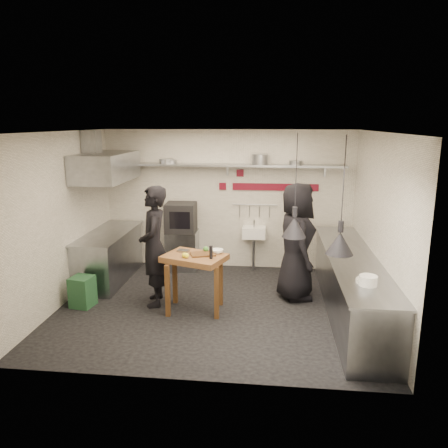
# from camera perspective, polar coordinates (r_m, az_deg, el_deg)

# --- Properties ---
(floor) EXTENTS (5.00, 5.00, 0.00)m
(floor) POSITION_cam_1_polar(r_m,az_deg,el_deg) (7.26, -1.25, -10.73)
(floor) COLOR black
(floor) RESTS_ON ground
(ceiling) EXTENTS (5.00, 5.00, 0.00)m
(ceiling) POSITION_cam_1_polar(r_m,az_deg,el_deg) (6.64, -1.37, 11.95)
(ceiling) COLOR silver
(ceiling) RESTS_ON floor
(wall_back) EXTENTS (5.00, 0.04, 2.80)m
(wall_back) POSITION_cam_1_polar(r_m,az_deg,el_deg) (8.86, 0.48, 3.17)
(wall_back) COLOR silver
(wall_back) RESTS_ON floor
(wall_front) EXTENTS (5.00, 0.04, 2.80)m
(wall_front) POSITION_cam_1_polar(r_m,az_deg,el_deg) (4.82, -4.62, -5.56)
(wall_front) COLOR silver
(wall_front) RESTS_ON floor
(wall_left) EXTENTS (0.04, 4.20, 2.80)m
(wall_left) POSITION_cam_1_polar(r_m,az_deg,el_deg) (7.55, -20.46, 0.56)
(wall_left) COLOR silver
(wall_left) RESTS_ON floor
(wall_right) EXTENTS (0.04, 4.20, 2.80)m
(wall_right) POSITION_cam_1_polar(r_m,az_deg,el_deg) (6.95, 19.59, -0.43)
(wall_right) COLOR silver
(wall_right) RESTS_ON floor
(red_band_horiz) EXTENTS (1.70, 0.02, 0.14)m
(red_band_horiz) POSITION_cam_1_polar(r_m,az_deg,el_deg) (8.75, 6.70, 4.81)
(red_band_horiz) COLOR maroon
(red_band_horiz) RESTS_ON wall_back
(red_band_vert) EXTENTS (0.14, 0.02, 1.10)m
(red_band_vert) POSITION_cam_1_polar(r_m,az_deg,el_deg) (8.85, 10.50, 1.62)
(red_band_vert) COLOR maroon
(red_band_vert) RESTS_ON wall_back
(red_tile_a) EXTENTS (0.14, 0.02, 0.14)m
(red_tile_a) POSITION_cam_1_polar(r_m,az_deg,el_deg) (8.74, 2.12, 6.66)
(red_tile_a) COLOR maroon
(red_tile_a) RESTS_ON wall_back
(red_tile_b) EXTENTS (0.14, 0.02, 0.14)m
(red_tile_b) POSITION_cam_1_polar(r_m,az_deg,el_deg) (8.80, -0.18, 4.95)
(red_tile_b) COLOR maroon
(red_tile_b) RESTS_ON wall_back
(back_shelf) EXTENTS (4.60, 0.34, 0.04)m
(back_shelf) POSITION_cam_1_polar(r_m,az_deg,el_deg) (8.58, 0.37, 7.70)
(back_shelf) COLOR gray
(back_shelf) RESTS_ON wall_back
(shelf_bracket_left) EXTENTS (0.04, 0.06, 0.24)m
(shelf_bracket_left) POSITION_cam_1_polar(r_m,az_deg,el_deg) (9.13, -11.57, 7.13)
(shelf_bracket_left) COLOR gray
(shelf_bracket_left) RESTS_ON wall_back
(shelf_bracket_mid) EXTENTS (0.04, 0.06, 0.24)m
(shelf_bracket_mid) POSITION_cam_1_polar(r_m,az_deg,el_deg) (8.74, 0.47, 7.14)
(shelf_bracket_mid) COLOR gray
(shelf_bracket_mid) RESTS_ON wall_back
(shelf_bracket_right) EXTENTS (0.04, 0.06, 0.24)m
(shelf_bracket_right) POSITION_cam_1_polar(r_m,az_deg,el_deg) (8.75, 13.03, 6.81)
(shelf_bracket_right) COLOR gray
(shelf_bracket_right) RESTS_ON wall_back
(pan_far_left) EXTENTS (0.39, 0.39, 0.09)m
(pan_far_left) POSITION_cam_1_polar(r_m,az_deg,el_deg) (8.78, -7.48, 8.14)
(pan_far_left) COLOR gray
(pan_far_left) RESTS_ON back_shelf
(pan_mid_left) EXTENTS (0.29, 0.29, 0.07)m
(pan_mid_left) POSITION_cam_1_polar(r_m,az_deg,el_deg) (8.76, -6.93, 8.08)
(pan_mid_left) COLOR gray
(pan_mid_left) RESTS_ON back_shelf
(stock_pot) EXTENTS (0.39, 0.39, 0.20)m
(stock_pot) POSITION_cam_1_polar(r_m,az_deg,el_deg) (8.53, 4.70, 8.43)
(stock_pot) COLOR gray
(stock_pot) RESTS_ON back_shelf
(pan_right) EXTENTS (0.29, 0.29, 0.08)m
(pan_right) POSITION_cam_1_polar(r_m,az_deg,el_deg) (8.54, 9.35, 7.90)
(pan_right) COLOR gray
(pan_right) RESTS_ON back_shelf
(oven_stand) EXTENTS (0.64, 0.58, 0.80)m
(oven_stand) POSITION_cam_1_polar(r_m,az_deg,el_deg) (8.95, -5.46, -3.38)
(oven_stand) COLOR gray
(oven_stand) RESTS_ON floor
(combi_oven) EXTENTS (0.60, 0.56, 0.58)m
(combi_oven) POSITION_cam_1_polar(r_m,az_deg,el_deg) (8.71, -5.66, 0.86)
(combi_oven) COLOR black
(combi_oven) RESTS_ON oven_stand
(oven_door) EXTENTS (0.46, 0.04, 0.46)m
(oven_door) POSITION_cam_1_polar(r_m,az_deg,el_deg) (8.49, -5.99, 0.52)
(oven_door) COLOR maroon
(oven_door) RESTS_ON combi_oven
(oven_glass) EXTENTS (0.40, 0.03, 0.34)m
(oven_glass) POSITION_cam_1_polar(r_m,az_deg,el_deg) (8.46, -5.80, 0.47)
(oven_glass) COLOR black
(oven_glass) RESTS_ON oven_door
(hand_sink) EXTENTS (0.46, 0.34, 0.22)m
(hand_sink) POSITION_cam_1_polar(r_m,az_deg,el_deg) (8.77, 3.93, -1.10)
(hand_sink) COLOR white
(hand_sink) RESTS_ON wall_back
(sink_tap) EXTENTS (0.03, 0.03, 0.14)m
(sink_tap) POSITION_cam_1_polar(r_m,az_deg,el_deg) (8.73, 3.95, 0.04)
(sink_tap) COLOR gray
(sink_tap) RESTS_ON hand_sink
(sink_drain) EXTENTS (0.06, 0.06, 0.66)m
(sink_drain) POSITION_cam_1_polar(r_m,az_deg,el_deg) (8.85, 3.88, -3.93)
(sink_drain) COLOR gray
(sink_drain) RESTS_ON floor
(utensil_rail) EXTENTS (0.90, 0.02, 0.02)m
(utensil_rail) POSITION_cam_1_polar(r_m,az_deg,el_deg) (8.79, 4.03, 2.53)
(utensil_rail) COLOR gray
(utensil_rail) RESTS_ON wall_back
(counter_right) EXTENTS (0.70, 3.80, 0.90)m
(counter_right) POSITION_cam_1_polar(r_m,az_deg,el_deg) (7.15, 16.25, -7.78)
(counter_right) COLOR gray
(counter_right) RESTS_ON floor
(counter_right_top) EXTENTS (0.76, 3.90, 0.03)m
(counter_right_top) POSITION_cam_1_polar(r_m,az_deg,el_deg) (7.00, 16.49, -4.22)
(counter_right_top) COLOR gray
(counter_right_top) RESTS_ON counter_right
(plate_stack) EXTENTS (0.25, 0.25, 0.13)m
(plate_stack) POSITION_cam_1_polar(r_m,az_deg,el_deg) (5.83, 18.30, -7.03)
(plate_stack) COLOR white
(plate_stack) RESTS_ON counter_right_top
(small_bowl_right) EXTENTS (0.25, 0.25, 0.05)m
(small_bowl_right) POSITION_cam_1_polar(r_m,az_deg,el_deg) (5.93, 17.89, -7.06)
(small_bowl_right) COLOR white
(small_bowl_right) RESTS_ON counter_right_top
(counter_left) EXTENTS (0.70, 1.90, 0.90)m
(counter_left) POSITION_cam_1_polar(r_m,az_deg,el_deg) (8.58, -14.74, -4.15)
(counter_left) COLOR gray
(counter_left) RESTS_ON floor
(counter_left_top) EXTENTS (0.76, 2.00, 0.03)m
(counter_left_top) POSITION_cam_1_polar(r_m,az_deg,el_deg) (8.45, -14.93, -1.14)
(counter_left_top) COLOR gray
(counter_left_top) RESTS_ON counter_left
(extractor_hood) EXTENTS (0.78, 1.60, 0.50)m
(extractor_hood) POSITION_cam_1_polar(r_m,az_deg,el_deg) (8.23, -15.11, 7.21)
(extractor_hood) COLOR gray
(extractor_hood) RESTS_ON ceiling
(hood_duct) EXTENTS (0.28, 0.28, 0.50)m
(hood_duct) POSITION_cam_1_polar(r_m,az_deg,el_deg) (8.29, -16.91, 9.92)
(hood_duct) COLOR gray
(hood_duct) RESTS_ON ceiling
(green_bin) EXTENTS (0.39, 0.39, 0.50)m
(green_bin) POSITION_cam_1_polar(r_m,az_deg,el_deg) (7.55, -18.00, -8.40)
(green_bin) COLOR #214F2C
(green_bin) RESTS_ON floor
(prep_table) EXTENTS (1.08, 0.91, 0.92)m
(prep_table) POSITION_cam_1_polar(r_m,az_deg,el_deg) (6.97, -3.83, -7.70)
(prep_table) COLOR brown
(prep_table) RESTS_ON floor
(cutting_board) EXTENTS (0.44, 0.37, 0.02)m
(cutting_board) POSITION_cam_1_polar(r_m,az_deg,el_deg) (6.83, -2.79, -3.95)
(cutting_board) COLOR #543418
(cutting_board) RESTS_ON prep_table
(pepper_mill) EXTENTS (0.06, 0.06, 0.20)m
(pepper_mill) POSITION_cam_1_polar(r_m,az_deg,el_deg) (6.62, -1.70, -3.72)
(pepper_mill) COLOR black
(pepper_mill) RESTS_ON prep_table
(lemon_a) EXTENTS (0.10, 0.10, 0.08)m
(lemon_a) POSITION_cam_1_polar(r_m,az_deg,el_deg) (6.71, -5.20, -4.07)
(lemon_a) COLOR #FFF720
(lemon_a) RESTS_ON prep_table
(lemon_b) EXTENTS (0.10, 0.10, 0.08)m
(lemon_b) POSITION_cam_1_polar(r_m,az_deg,el_deg) (6.69, -4.93, -4.13)
(lemon_b) COLOR #FFF720
(lemon_b) RESTS_ON prep_table
(veg_ball) EXTENTS (0.12, 0.12, 0.09)m
(veg_ball) POSITION_cam_1_polar(r_m,az_deg,el_deg) (6.96, -2.38, -3.30)
(veg_ball) COLOR #3E7D2D
(veg_ball) RESTS_ON prep_table
(steel_tray) EXTENTS (0.20, 0.16, 0.03)m
(steel_tray) POSITION_cam_1_polar(r_m,az_deg,el_deg) (7.01, -5.34, -3.51)
(steel_tray) COLOR gray
(steel_tray) RESTS_ON prep_table
(bowl) EXTENTS (0.26, 0.26, 0.06)m
(bowl) POSITION_cam_1_polar(r_m,az_deg,el_deg) (6.91, -0.91, -3.57)
(bowl) COLOR white
(bowl) RESTS_ON prep_table
(heat_lamp_near) EXTENTS (0.43, 0.43, 1.41)m
(heat_lamp_near) POSITION_cam_1_polar(r_m,az_deg,el_deg) (5.97, 9.35, 4.86)
(heat_lamp_near) COLOR black
(heat_lamp_near) RESTS_ON ceiling
(heat_lamp_far) EXTENTS (0.35, 0.35, 1.48)m
(heat_lamp_far) POSITION_cam_1_polar(r_m,az_deg,el_deg) (5.53, 15.26, 3.53)
(heat_lamp_far) COLOR black
(heat_lamp_far) RESTS_ON ceiling
(chef_left) EXTENTS (0.61, 0.80, 1.97)m
(chef_left) POSITION_cam_1_polar(r_m,az_deg,el_deg) (7.15, -9.14, -2.89)
(chef_left) COLOR black
(chef_left) RESTS_ON floor
(chef_right) EXTENTS (0.81, 1.07, 1.98)m
(chef_right) POSITION_cam_1_polar(r_m,az_deg,el_deg) (7.40, 9.43, -2.30)
(chef_right) COLOR black
(chef_right) RESTS_ON floor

